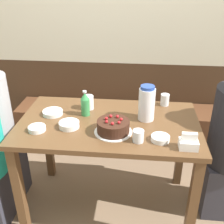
{
  "coord_description": "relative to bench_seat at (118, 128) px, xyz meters",
  "views": [
    {
      "loc": [
        0.2,
        -1.7,
        1.72
      ],
      "look_at": [
        0.02,
        0.05,
        0.82
      ],
      "focal_mm": 45.0,
      "sensor_mm": 36.0,
      "label": 1
    }
  ],
  "objects": [
    {
      "name": "glass_tumbler_short",
      "position": [
        0.21,
        -1.06,
        0.58
      ],
      "size": [
        0.07,
        0.07,
        0.08
      ],
      "color": "silver",
      "rests_on": "dining_table"
    },
    {
      "name": "bowl_side_dish",
      "position": [
        -0.25,
        -0.93,
        0.56
      ],
      "size": [
        0.14,
        0.14,
        0.04
      ],
      "color": "white",
      "rests_on": "dining_table"
    },
    {
      "name": "bowl_sauce_shallow",
      "position": [
        -0.42,
        -0.76,
        0.55
      ],
      "size": [
        0.15,
        0.15,
        0.03
      ],
      "color": "white",
      "rests_on": "dining_table"
    },
    {
      "name": "napkin_holder",
      "position": [
        0.5,
        -1.11,
        0.58
      ],
      "size": [
        0.11,
        0.08,
        0.11
      ],
      "color": "white",
      "rests_on": "dining_table"
    },
    {
      "name": "glass_water_tall",
      "position": [
        -0.17,
        -0.64,
        0.59
      ],
      "size": [
        0.08,
        0.08,
        0.1
      ],
      "color": "silver",
      "rests_on": "dining_table"
    },
    {
      "name": "birthday_cake",
      "position": [
        0.05,
        -0.97,
        0.58
      ],
      "size": [
        0.25,
        0.25,
        0.1
      ],
      "color": "white",
      "rests_on": "dining_table"
    },
    {
      "name": "back_wall",
      "position": [
        0.0,
        0.22,
        1.02
      ],
      "size": [
        4.8,
        0.04,
        2.5
      ],
      "color": "#3D2819",
      "rests_on": "ground_plane"
    },
    {
      "name": "soju_bottle",
      "position": [
        -0.18,
        -0.75,
        0.63
      ],
      "size": [
        0.06,
        0.06,
        0.19
      ],
      "color": "#388E4C",
      "rests_on": "dining_table"
    },
    {
      "name": "water_pitcher",
      "position": [
        0.26,
        -0.77,
        0.66
      ],
      "size": [
        0.11,
        0.11,
        0.25
      ],
      "color": "white",
      "rests_on": "dining_table"
    },
    {
      "name": "dining_table",
      "position": [
        0.0,
        -0.83,
        0.43
      ],
      "size": [
        1.25,
        0.74,
        0.77
      ],
      "color": "brown",
      "rests_on": "ground_plane"
    },
    {
      "name": "bowl_rice_small",
      "position": [
        -0.45,
        -1.0,
        0.55
      ],
      "size": [
        0.11,
        0.11,
        0.03
      ],
      "color": "white",
      "rests_on": "dining_table"
    },
    {
      "name": "ground_plane",
      "position": [
        0.0,
        -0.83,
        -0.23
      ],
      "size": [
        12.0,
        12.0,
        0.0
      ],
      "primitive_type": "plane",
      "color": "#846B51"
    },
    {
      "name": "bench_seat",
      "position": [
        0.0,
        0.0,
        0.0
      ],
      "size": [
        2.05,
        0.38,
        0.47
      ],
      "color": "#56331E",
      "rests_on": "ground_plane"
    },
    {
      "name": "glass_shot_small",
      "position": [
        0.4,
        -0.52,
        0.58
      ],
      "size": [
        0.07,
        0.07,
        0.09
      ],
      "color": "silver",
      "rests_on": "dining_table"
    },
    {
      "name": "bowl_soup_white",
      "position": [
        0.34,
        -1.04,
        0.56
      ],
      "size": [
        0.12,
        0.12,
        0.03
      ],
      "color": "white",
      "rests_on": "dining_table"
    }
  ]
}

